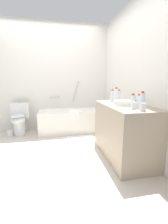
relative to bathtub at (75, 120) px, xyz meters
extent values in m
plane|color=beige|center=(-0.62, -0.98, -0.28)|extent=(3.96, 3.96, 0.00)
cube|color=white|center=(-0.62, 0.38, 0.99)|extent=(3.36, 0.10, 2.54)
cube|color=white|center=(0.92, -0.98, 0.99)|extent=(0.10, 3.02, 2.54)
cube|color=white|center=(0.00, 0.00, -0.02)|extent=(1.69, 0.65, 0.51)
cube|color=white|center=(0.00, 0.00, 0.19)|extent=(1.39, 0.47, 0.09)
cylinder|color=silver|center=(0.66, 0.00, 0.27)|extent=(0.09, 0.03, 0.03)
cylinder|color=silver|center=(0.06, 0.30, 0.65)|extent=(0.17, 0.03, 0.52)
cylinder|color=silver|center=(-0.46, 0.30, 0.53)|extent=(0.26, 0.03, 0.03)
cube|color=white|center=(-0.07, -0.32, 0.18)|extent=(0.22, 0.03, 0.20)
cylinder|color=white|center=(-1.27, -0.02, -0.10)|extent=(0.24, 0.24, 0.35)
ellipsoid|color=white|center=(-1.27, -0.07, 0.08)|extent=(0.30, 0.39, 0.16)
ellipsoid|color=white|center=(-1.27, -0.07, 0.17)|extent=(0.29, 0.37, 0.02)
cube|color=white|center=(-1.26, 0.15, 0.25)|extent=(0.40, 0.16, 0.34)
cylinder|color=silver|center=(-1.26, 0.15, 0.43)|extent=(0.03, 0.03, 0.01)
cube|color=tan|center=(0.57, -1.38, 0.14)|extent=(0.60, 1.16, 0.84)
cylinder|color=white|center=(0.55, -1.38, 0.59)|extent=(0.31, 0.31, 0.06)
cylinder|color=#A2A2A7|center=(0.74, -1.38, 0.59)|extent=(0.02, 0.02, 0.07)
cylinder|color=#A2A2A7|center=(0.70, -1.38, 0.63)|extent=(0.09, 0.02, 0.02)
cylinder|color=#A2A2A7|center=(0.74, -1.44, 0.58)|extent=(0.03, 0.03, 0.04)
cylinder|color=#A2A2A7|center=(0.74, -1.32, 0.58)|extent=(0.03, 0.03, 0.04)
cylinder|color=silver|center=(0.59, -1.07, 0.66)|extent=(0.07, 0.07, 0.19)
cylinder|color=red|center=(0.59, -1.07, 0.76)|extent=(0.04, 0.04, 0.02)
cylinder|color=silver|center=(0.53, -0.97, 0.65)|extent=(0.07, 0.07, 0.19)
cylinder|color=red|center=(0.53, -0.97, 0.76)|extent=(0.04, 0.04, 0.02)
cylinder|color=silver|center=(0.58, -1.80, 0.66)|extent=(0.06, 0.06, 0.21)
cylinder|color=red|center=(0.58, -1.80, 0.78)|extent=(0.03, 0.03, 0.02)
cylinder|color=silver|center=(0.58, -1.58, 0.64)|extent=(0.07, 0.07, 0.16)
cylinder|color=red|center=(0.58, -1.58, 0.74)|extent=(0.04, 0.04, 0.02)
cylinder|color=silver|center=(0.61, -1.68, 0.64)|extent=(0.06, 0.06, 0.17)
cylinder|color=red|center=(0.61, -1.68, 0.74)|extent=(0.03, 0.03, 0.02)
cylinder|color=silver|center=(0.52, -1.14, 0.67)|extent=(0.07, 0.07, 0.23)
cylinder|color=red|center=(0.52, -1.14, 0.80)|extent=(0.04, 0.04, 0.02)
cylinder|color=white|center=(0.52, -1.71, 0.60)|extent=(0.07, 0.07, 0.09)
cylinder|color=white|center=(0.55, -1.87, 0.61)|extent=(0.07, 0.07, 0.10)
cube|color=white|center=(0.04, -0.56, -0.27)|extent=(0.57, 0.39, 0.01)
cylinder|color=white|center=(-1.47, -0.05, -0.22)|extent=(0.11, 0.11, 0.12)
camera|label=1|loc=(-0.48, -3.43, 0.91)|focal=23.78mm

